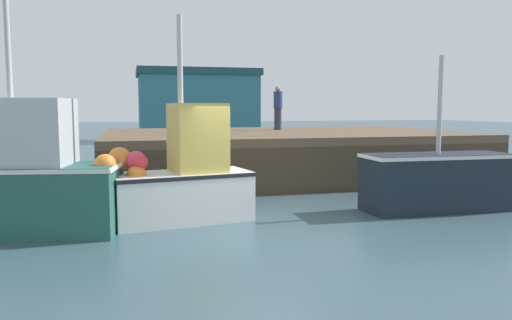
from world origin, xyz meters
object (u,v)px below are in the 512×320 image
(fishing_boat_mid, at_px, (437,180))
(mooring_buoy_foreground, at_px, (236,204))
(fishing_boat_near_right, at_px, (183,177))
(dockworker, at_px, (278,108))
(fishing_boat_near_left, at_px, (20,185))

(fishing_boat_mid, relative_size, mooring_buoy_foreground, 5.88)
(fishing_boat_near_right, bearing_deg, dockworker, 60.42)
(fishing_boat_near_left, distance_m, fishing_boat_mid, 9.23)
(fishing_boat_near_left, xyz_separation_m, dockworker, (7.75, 8.29, 1.50))
(mooring_buoy_foreground, bearing_deg, fishing_boat_near_right, -168.80)
(fishing_boat_near_right, relative_size, dockworker, 2.57)
(fishing_boat_near_left, xyz_separation_m, fishing_boat_mid, (9.23, -0.05, -0.24))
(fishing_boat_near_right, height_order, mooring_buoy_foreground, fishing_boat_near_right)
(dockworker, bearing_deg, mooring_buoy_foreground, -113.23)
(dockworker, distance_m, mooring_buoy_foreground, 8.73)
(fishing_boat_near_right, bearing_deg, mooring_buoy_foreground, 11.20)
(fishing_boat_mid, distance_m, dockworker, 8.65)
(fishing_boat_near_left, bearing_deg, fishing_boat_mid, -0.32)
(fishing_boat_mid, bearing_deg, fishing_boat_near_left, 179.68)
(fishing_boat_near_left, bearing_deg, fishing_boat_near_right, 4.96)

